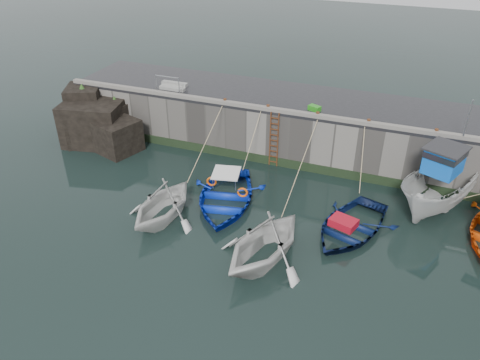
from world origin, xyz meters
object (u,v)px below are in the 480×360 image
at_px(boat_near_white, 164,218).
at_px(bollard_c, 318,114).
at_px(boat_near_blacktrim, 264,260).
at_px(bollard_b, 268,107).
at_px(bollard_d, 369,122).
at_px(fish_crate, 314,108).
at_px(bollard_a, 225,101).
at_px(boat_far_white, 441,188).
at_px(boat_near_navy, 349,230).
at_px(ladder, 274,140).
at_px(boat_near_blue, 225,203).
at_px(bollard_e, 436,132).

distance_m(boat_near_white, bollard_c, 9.47).
xyz_separation_m(boat_near_blacktrim, bollard_b, (-2.57, 8.14, 3.30)).
bearing_deg(bollard_d, fish_crate, 165.13).
bearing_deg(bollard_c, bollard_a, 180.00).
xyz_separation_m(boat_far_white, bollard_c, (-6.49, 1.35, 2.24)).
bearing_deg(boat_near_blacktrim, boat_near_navy, 63.91).
distance_m(fish_crate, bollard_d, 3.05).
height_order(boat_near_navy, fish_crate, fish_crate).
bearing_deg(boat_far_white, ladder, -163.32).
relative_size(ladder, bollard_a, 11.43).
relative_size(boat_near_blue, bollard_b, 19.67).
height_order(ladder, bollard_a, bollard_a).
xyz_separation_m(ladder, fish_crate, (1.85, 1.12, 1.70)).
height_order(ladder, boat_near_blacktrim, ladder).
distance_m(boat_near_navy, bollard_e, 6.56).
relative_size(ladder, boat_near_white, 0.75).
relative_size(boat_near_white, bollard_c, 15.29).
bearing_deg(boat_near_white, bollard_d, 45.76).
bearing_deg(fish_crate, boat_far_white, 5.32).
xyz_separation_m(boat_far_white, bollard_a, (-11.69, 1.35, 2.24)).
xyz_separation_m(boat_near_white, boat_near_navy, (8.34, 2.14, 0.00)).
bearing_deg(bollard_a, boat_near_blue, -68.13).
relative_size(boat_near_blue, boat_far_white, 0.80).
bearing_deg(boat_near_blacktrim, bollard_c, 105.30).
xyz_separation_m(bollard_a, bollard_b, (2.50, 0.00, 0.00)).
relative_size(boat_near_navy, fish_crate, 7.74).
bearing_deg(bollard_b, bollard_c, 0.00).
height_order(boat_near_blacktrim, bollard_b, bollard_b).
bearing_deg(bollard_e, boat_near_blue, -152.25).
relative_size(boat_near_white, boat_near_blacktrim, 0.90).
bearing_deg(boat_near_blue, bollard_b, 70.36).
xyz_separation_m(ladder, boat_near_white, (-3.28, -6.65, -1.59)).
distance_m(ladder, boat_far_white, 8.77).
xyz_separation_m(bollard_d, bollard_e, (3.20, 0.00, 0.00)).
bearing_deg(fish_crate, boat_near_white, -100.85).
xyz_separation_m(boat_near_navy, bollard_a, (-8.06, 4.85, 3.30)).
xyz_separation_m(bollard_b, bollard_c, (2.70, 0.00, 0.00)).
relative_size(boat_near_blue, bollard_d, 19.67).
xyz_separation_m(fish_crate, bollard_a, (-4.85, -0.78, 0.00)).
distance_m(bollard_a, bollard_d, 7.80).
relative_size(bollard_d, bollard_e, 1.00).
distance_m(boat_near_blue, bollard_c, 6.67).
distance_m(boat_near_navy, bollard_a, 9.97).
relative_size(boat_near_navy, bollard_e, 17.76).
xyz_separation_m(boat_near_blue, bollard_c, (3.28, 4.78, 3.30)).
height_order(ladder, bollard_b, bollard_b).
xyz_separation_m(ladder, bollard_a, (-3.00, 0.34, 1.71)).
height_order(boat_near_blue, boat_near_blacktrim, boat_near_blacktrim).
relative_size(boat_far_white, bollard_a, 24.66).
relative_size(bollard_a, bollard_e, 1.00).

